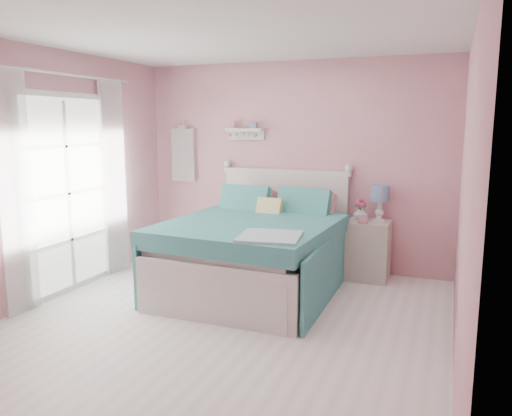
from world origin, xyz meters
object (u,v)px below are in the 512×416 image
Objects in this scene: bed at (256,253)px; vase at (360,213)px; nightstand at (368,250)px; teacup at (363,220)px; table_lamp at (380,196)px.

vase is (1.00, 0.86, 0.37)m from bed.
nightstand is 0.45m from vase.
table_lamp is at bearing 60.39° from teacup.
bed reaches higher than table_lamp.
bed is 1.38m from nightstand.
nightstand is at bearing -133.74° from table_lamp.
teacup is at bearing -107.45° from nightstand.
table_lamp is at bearing 40.93° from bed.
vase is at bearing 108.27° from teacup.
table_lamp is 3.73× the size of teacup.
bed reaches higher than vase.
nightstand is 4.09× the size of vase.
bed is 1.63m from table_lamp.
nightstand is 0.66m from table_lamp.
nightstand is at bearing 72.55° from teacup.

